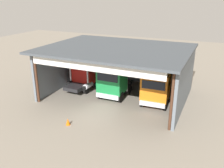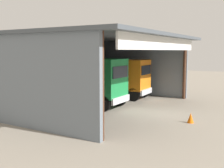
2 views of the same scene
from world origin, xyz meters
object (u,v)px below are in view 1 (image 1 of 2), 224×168
truck_orange_yard_outside (156,88)px  traffic_cone (68,122)px  tool_cart (114,77)px  truck_green_right_bay (113,81)px  oil_drum (112,78)px  truck_red_left_bay (85,71)px

truck_orange_yard_outside → traffic_cone: (-5.29, -6.45, -1.40)m
truck_orange_yard_outside → tool_cart: (-6.15, 4.40, -1.18)m
truck_orange_yard_outside → traffic_cone: truck_orange_yard_outside is taller
truck_green_right_bay → truck_orange_yard_outside: (4.26, 0.02, -0.10)m
oil_drum → traffic_cone: 10.67m
truck_green_right_bay → tool_cart: (-1.88, 4.42, -1.28)m
truck_green_right_bay → oil_drum: bearing=-65.5°
oil_drum → tool_cart: tool_cart is taller
truck_red_left_bay → truck_green_right_bay: (3.92, -1.25, -0.16)m
truck_green_right_bay → tool_cart: bearing=-67.4°
truck_orange_yard_outside → tool_cart: truck_orange_yard_outside is taller
tool_cart → truck_red_left_bay: bearing=-122.7°
truck_green_right_bay → oil_drum: truck_green_right_bay is taller
truck_green_right_bay → oil_drum: (-1.96, 4.20, -1.35)m
traffic_cone → tool_cart: bearing=94.5°
truck_green_right_bay → traffic_cone: bearing=80.4°
tool_cart → traffic_cone: bearing=-85.5°
truck_orange_yard_outside → oil_drum: (-6.22, 4.19, -1.25)m
truck_red_left_bay → tool_cart: 4.03m
truck_red_left_bay → traffic_cone: bearing=-67.1°
tool_cart → traffic_cone: (0.86, -10.85, -0.22)m
truck_red_left_bay → oil_drum: 3.85m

